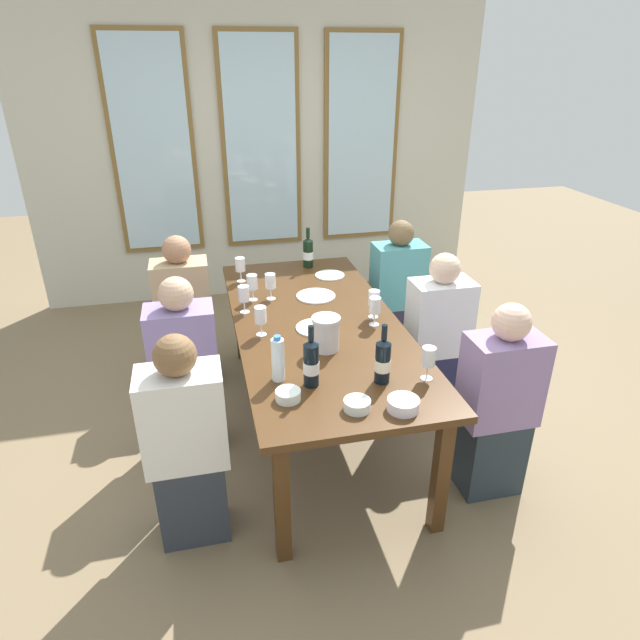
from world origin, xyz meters
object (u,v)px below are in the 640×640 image
wine_glass_3 (252,283)px  wine_bottle_2 (383,361)px  wine_glass_6 (240,265)px  white_plate_1 (330,275)px  water_bottle (278,359)px  wine_glass_1 (261,316)px  seated_person_2 (187,447)px  wine_glass_4 (375,307)px  seated_person_0 (184,316)px  seated_person_5 (437,340)px  tasting_bowl_2 (403,404)px  white_plate_0 (316,296)px  metal_pitcher (326,333)px  wine_glass_2 (429,357)px  wine_glass_0 (244,295)px  seated_person_3 (497,406)px  tasting_bowl_0 (357,405)px  white_plate_2 (317,328)px  tasting_bowl_1 (288,395)px  dining_table (317,333)px  wine_glass_5 (374,299)px  wine_bottle_1 (308,252)px  seated_person_1 (397,295)px  seated_person_4 (185,372)px  wine_bottle_0 (311,363)px

wine_glass_3 → wine_bottle_2: bearing=-66.2°
wine_glass_6 → white_plate_1: bearing=-3.5°
water_bottle → wine_glass_1: water_bottle is taller
wine_glass_6 → seated_person_2: seated_person_2 is taller
water_bottle → wine_glass_4: water_bottle is taller
seated_person_0 → seated_person_5: 1.74m
tasting_bowl_2 → white_plate_0: bearing=94.4°
white_plate_0 → metal_pitcher: 0.72m
seated_person_5 → seated_person_0: bearing=155.2°
wine_glass_2 → wine_glass_3: same height
metal_pitcher → wine_glass_6: bearing=107.8°
water_bottle → wine_glass_3: 0.99m
tasting_bowl_2 → wine_glass_1: wine_glass_1 is taller
tasting_bowl_2 → wine_glass_0: 1.33m
wine_glass_1 → seated_person_3: bearing=-30.6°
tasting_bowl_0 → white_plate_1: bearing=80.3°
seated_person_2 → metal_pitcher: bearing=27.3°
tasting_bowl_2 → seated_person_5: size_ratio=0.13×
metal_pitcher → white_plate_2: bearing=88.6°
white_plate_1 → seated_person_3: size_ratio=0.19×
wine_bottle_2 → tasting_bowl_1: size_ratio=2.59×
white_plate_1 → seated_person_0: bearing=179.7°
seated_person_3 → wine_glass_4: bearing=125.9°
white_plate_2 → wine_glass_4: bearing=-4.8°
tasting_bowl_0 → seated_person_0: bearing=115.2°
dining_table → wine_glass_4: (0.32, -0.11, 0.19)m
tasting_bowl_2 → wine_glass_5: 0.97m
wine_glass_4 → seated_person_0: 1.43m
wine_bottle_2 → wine_glass_6: bearing=110.1°
wine_glass_2 → wine_glass_4: same height
water_bottle → wine_bottle_1: bearing=72.9°
white_plate_0 → dining_table: bearing=-101.5°
dining_table → white_plate_0: white_plate_0 is taller
wine_glass_5 → seated_person_1: 0.93m
metal_pitcher → seated_person_5: size_ratio=0.17×
wine_glass_4 → seated_person_2: 1.31m
wine_bottle_1 → tasting_bowl_1: bearing=-104.9°
wine_glass_1 → wine_glass_4: (0.67, -0.02, 0.00)m
white_plate_0 → wine_glass_4: size_ratio=1.48×
tasting_bowl_2 → white_plate_2: bearing=102.8°
wine_bottle_2 → seated_person_4: size_ratio=0.28×
white_plate_1 → wine_glass_0: bearing=-143.9°
seated_person_5 → white_plate_1: bearing=126.4°
wine_glass_4 → seated_person_1: seated_person_1 is taller
wine_bottle_0 → seated_person_2: seated_person_2 is taller
wine_glass_1 → wine_glass_3: size_ratio=1.00×
seated_person_3 → seated_person_4: size_ratio=1.00×
wine_bottle_1 → white_plate_1: bearing=-63.5°
white_plate_1 → wine_bottle_0: size_ratio=0.66×
wine_bottle_1 → seated_person_1: size_ratio=0.27×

